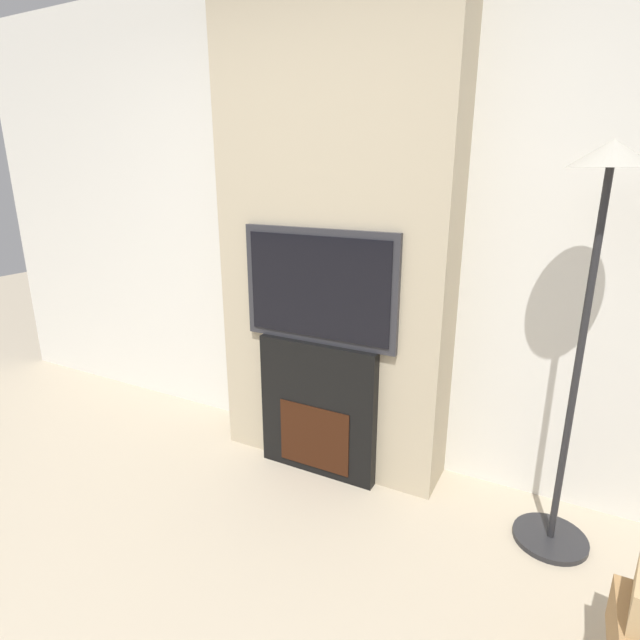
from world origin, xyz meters
TOP-DOWN VIEW (x-y plane):
  - wall_back at (0.00, 2.03)m, footprint 6.00×0.06m
  - chimney_breast at (0.00, 1.84)m, footprint 1.28×0.31m
  - fireplace at (0.00, 1.68)m, footprint 0.68×0.15m
  - television at (0.00, 1.68)m, footprint 0.87×0.07m
  - floor_lamp at (1.22, 1.66)m, footprint 0.33×0.33m

SIDE VIEW (x-z plane):
  - fireplace at x=0.00m, z-range 0.00..0.77m
  - television at x=0.00m, z-range 0.77..1.37m
  - floor_lamp at x=1.22m, z-range 0.40..2.16m
  - wall_back at x=0.00m, z-range 0.00..2.70m
  - chimney_breast at x=0.00m, z-range 0.00..2.70m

